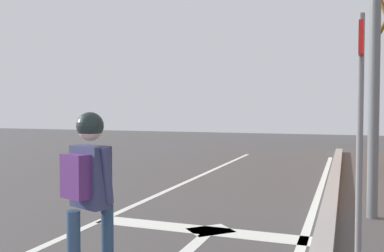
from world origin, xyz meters
TOP-DOWN VIEW (x-y plane):
  - lane_line_center at (-0.20, 6.00)m, footprint 0.12×20.00m
  - lane_line_curbside at (2.70, 6.00)m, footprint 0.12×20.00m
  - stop_bar at (1.32, 6.24)m, footprint 3.05×0.40m
  - lane_arrow_stem at (1.48, 5.42)m, footprint 0.16×1.40m
  - lane_arrow_head at (1.48, 6.27)m, footprint 0.71×0.71m
  - curb_strip at (2.95, 6.00)m, footprint 0.24×24.00m
  - skater at (1.17, 3.89)m, footprint 0.41×0.58m
  - street_sign_post at (3.31, 5.16)m, footprint 0.06×0.44m

SIDE VIEW (x-z plane):
  - lane_line_center at x=-0.20m, z-range 0.00..0.01m
  - lane_line_curbside at x=2.70m, z-range 0.00..0.01m
  - stop_bar at x=1.32m, z-range 0.00..0.01m
  - lane_arrow_stem at x=1.48m, z-range 0.00..0.01m
  - lane_arrow_head at x=1.48m, z-range 0.00..0.01m
  - curb_strip at x=2.95m, z-range 0.00..0.14m
  - skater at x=1.17m, z-range 0.27..1.81m
  - street_sign_post at x=3.31m, z-range 0.37..2.91m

